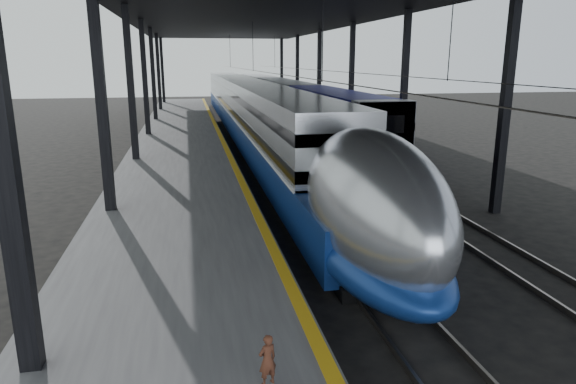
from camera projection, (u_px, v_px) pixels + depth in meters
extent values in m
plane|color=black|center=(296.00, 278.00, 15.11)|extent=(160.00, 160.00, 0.00)
cube|color=#4C4C4F|center=(180.00, 151.00, 33.34)|extent=(6.00, 80.00, 1.00)
cube|color=gold|center=(223.00, 142.00, 33.74)|extent=(0.30, 80.00, 0.01)
cube|color=slate|center=(253.00, 155.00, 34.33)|extent=(0.08, 80.00, 0.16)
cube|color=slate|center=(275.00, 154.00, 34.60)|extent=(0.08, 80.00, 0.16)
cube|color=slate|center=(326.00, 152.00, 35.26)|extent=(0.08, 80.00, 0.16)
cube|color=slate|center=(346.00, 152.00, 35.53)|extent=(0.08, 80.00, 0.16)
cube|color=black|center=(6.00, 172.00, 8.16)|extent=(0.35, 0.35, 9.00)
cube|color=black|center=(102.00, 112.00, 17.66)|extent=(0.35, 0.35, 9.00)
cube|color=black|center=(505.00, 105.00, 20.52)|extent=(0.35, 0.35, 9.00)
cube|color=black|center=(131.00, 94.00, 27.17)|extent=(0.35, 0.35, 9.00)
cube|color=black|center=(404.00, 91.00, 30.02)|extent=(0.35, 0.35, 9.00)
cube|color=black|center=(145.00, 85.00, 36.68)|extent=(0.35, 0.35, 9.00)
cube|color=black|center=(351.00, 83.00, 39.53)|extent=(0.35, 0.35, 9.00)
cube|color=black|center=(153.00, 80.00, 46.18)|extent=(0.35, 0.35, 9.00)
cube|color=black|center=(319.00, 79.00, 49.03)|extent=(0.35, 0.35, 9.00)
cube|color=black|center=(159.00, 77.00, 55.69)|extent=(0.35, 0.35, 9.00)
cube|color=black|center=(297.00, 76.00, 58.54)|extent=(0.35, 0.35, 9.00)
cube|color=black|center=(163.00, 74.00, 65.19)|extent=(0.35, 0.35, 9.00)
cube|color=black|center=(282.00, 74.00, 68.04)|extent=(0.35, 0.35, 9.00)
cube|color=black|center=(261.00, 11.00, 32.16)|extent=(18.00, 75.00, 0.45)
cylinder|color=slate|center=(263.00, 72.00, 33.12)|extent=(0.03, 74.00, 0.03)
cylinder|color=slate|center=(338.00, 71.00, 34.04)|extent=(0.03, 74.00, 0.03)
cube|color=#AFB1B6|center=(245.00, 105.00, 44.23)|extent=(3.09, 57.00, 4.27)
cube|color=navy|center=(248.00, 123.00, 43.13)|extent=(3.18, 62.00, 1.65)
cube|color=silver|center=(245.00, 111.00, 44.35)|extent=(3.20, 57.00, 0.11)
cube|color=black|center=(245.00, 91.00, 43.92)|extent=(3.14, 57.00, 0.45)
cube|color=black|center=(245.00, 105.00, 44.23)|extent=(3.14, 57.00, 0.45)
ellipsoid|color=#AFB1B6|center=(371.00, 205.00, 14.32)|extent=(3.09, 8.40, 4.27)
ellipsoid|color=navy|center=(369.00, 247.00, 14.63)|extent=(3.18, 8.40, 1.81)
ellipsoid|color=black|center=(412.00, 200.00, 11.64)|extent=(1.60, 2.20, 0.96)
cube|color=black|center=(368.00, 275.00, 14.85)|extent=(2.35, 2.60, 0.40)
cube|color=black|center=(261.00, 149.00, 35.76)|extent=(2.35, 2.60, 0.40)
cube|color=navy|center=(337.00, 122.00, 34.79)|extent=(3.02, 18.00, 4.09)
cube|color=#919399|center=(382.00, 141.00, 26.80)|extent=(3.07, 1.20, 4.15)
cube|color=black|center=(387.00, 124.00, 25.98)|extent=(1.83, 0.06, 0.92)
cube|color=#AC1D0D|center=(386.00, 152.00, 26.33)|extent=(1.29, 0.06, 0.59)
cube|color=#919399|center=(285.00, 101.00, 52.85)|extent=(3.02, 18.00, 4.09)
cube|color=#919399|center=(259.00, 91.00, 70.91)|extent=(3.02, 18.00, 4.09)
cube|color=black|center=(365.00, 168.00, 29.58)|extent=(2.37, 2.40, 0.36)
cube|color=black|center=(291.00, 124.00, 50.49)|extent=(2.37, 2.40, 0.36)
imported|color=#4C2719|center=(267.00, 360.00, 8.42)|extent=(0.39, 0.33, 0.91)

